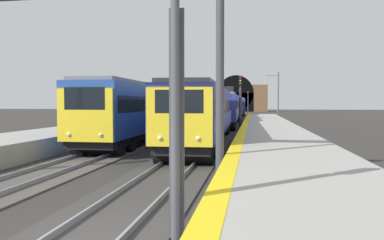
{
  "coord_description": "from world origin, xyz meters",
  "views": [
    {
      "loc": [
        -6.98,
        -3.19,
        2.74
      ],
      "look_at": [
        15.74,
        0.42,
        1.72
      ],
      "focal_mm": 36.11,
      "sensor_mm": 36.0,
      "label": 1
    }
  ],
  "objects_px": {
    "railway_signal_far": "(248,100)",
    "catenary_mast_near": "(278,95)",
    "train_adjacent_platform": "(174,107)",
    "overhead_signal_gantry": "(95,22)",
    "railway_signal_near": "(175,63)",
    "train_main_approaching": "(231,107)",
    "railway_signal_mid": "(240,97)"
  },
  "relations": [
    {
      "from": "train_main_approaching",
      "to": "catenary_mast_near",
      "type": "distance_m",
      "value": 9.63
    },
    {
      "from": "train_adjacent_platform",
      "to": "railway_signal_near",
      "type": "bearing_deg",
      "value": 11.51
    },
    {
      "from": "railway_signal_near",
      "to": "overhead_signal_gantry",
      "type": "height_order",
      "value": "overhead_signal_gantry"
    },
    {
      "from": "railway_signal_far",
      "to": "catenary_mast_near",
      "type": "relative_size",
      "value": 0.77
    },
    {
      "from": "train_adjacent_platform",
      "to": "railway_signal_near",
      "type": "distance_m",
      "value": 32.14
    },
    {
      "from": "train_adjacent_platform",
      "to": "overhead_signal_gantry",
      "type": "distance_m",
      "value": 25.51
    },
    {
      "from": "train_main_approaching",
      "to": "catenary_mast_near",
      "type": "bearing_deg",
      "value": 130.9
    },
    {
      "from": "train_adjacent_platform",
      "to": "overhead_signal_gantry",
      "type": "bearing_deg",
      "value": 5.15
    },
    {
      "from": "train_adjacent_platform",
      "to": "train_main_approaching",
      "type": "bearing_deg",
      "value": 164.83
    },
    {
      "from": "railway_signal_near",
      "to": "overhead_signal_gantry",
      "type": "distance_m",
      "value": 7.83
    },
    {
      "from": "train_main_approaching",
      "to": "train_adjacent_platform",
      "type": "xyz_separation_m",
      "value": [
        -17.5,
        4.69,
        0.12
      ]
    },
    {
      "from": "railway_signal_near",
      "to": "railway_signal_far",
      "type": "relative_size",
      "value": 0.97
    },
    {
      "from": "catenary_mast_near",
      "to": "railway_signal_near",
      "type": "bearing_deg",
      "value": 174.62
    },
    {
      "from": "railway_signal_mid",
      "to": "railway_signal_far",
      "type": "relative_size",
      "value": 0.95
    },
    {
      "from": "railway_signal_far",
      "to": "train_main_approaching",
      "type": "bearing_deg",
      "value": -2.19
    },
    {
      "from": "train_adjacent_platform",
      "to": "railway_signal_far",
      "type": "relative_size",
      "value": 7.07
    },
    {
      "from": "train_main_approaching",
      "to": "railway_signal_far",
      "type": "xyz_separation_m",
      "value": [
        47.23,
        -1.81,
        1.36
      ]
    },
    {
      "from": "train_main_approaching",
      "to": "overhead_signal_gantry",
      "type": "distance_m",
      "value": 42.89
    },
    {
      "from": "railway_signal_mid",
      "to": "catenary_mast_near",
      "type": "xyz_separation_m",
      "value": [
        20.18,
        -5.21,
        0.54
      ]
    },
    {
      "from": "train_main_approaching",
      "to": "railway_signal_near",
      "type": "relative_size",
      "value": 14.13
    },
    {
      "from": "overhead_signal_gantry",
      "to": "railway_signal_far",
      "type": "bearing_deg",
      "value": -2.65
    },
    {
      "from": "overhead_signal_gantry",
      "to": "catenary_mast_near",
      "type": "xyz_separation_m",
      "value": [
        49.04,
        -9.36,
        -1.68
      ]
    },
    {
      "from": "train_main_approaching",
      "to": "railway_signal_near",
      "type": "distance_m",
      "value": 49.0
    },
    {
      "from": "train_main_approaching",
      "to": "train_adjacent_platform",
      "type": "distance_m",
      "value": 18.12
    },
    {
      "from": "overhead_signal_gantry",
      "to": "catenary_mast_near",
      "type": "bearing_deg",
      "value": -10.81
    },
    {
      "from": "railway_signal_near",
      "to": "catenary_mast_near",
      "type": "distance_m",
      "value": 55.55
    },
    {
      "from": "railway_signal_near",
      "to": "catenary_mast_near",
      "type": "relative_size",
      "value": 0.75
    },
    {
      "from": "railway_signal_mid",
      "to": "catenary_mast_near",
      "type": "height_order",
      "value": "catenary_mast_near"
    },
    {
      "from": "railway_signal_mid",
      "to": "railway_signal_far",
      "type": "height_order",
      "value": "railway_signal_far"
    },
    {
      "from": "train_adjacent_platform",
      "to": "railway_signal_near",
      "type": "height_order",
      "value": "railway_signal_near"
    },
    {
      "from": "railway_signal_far",
      "to": "catenary_mast_near",
      "type": "bearing_deg",
      "value": 7.26
    },
    {
      "from": "train_main_approaching",
      "to": "railway_signal_mid",
      "type": "relative_size",
      "value": 14.38
    }
  ]
}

